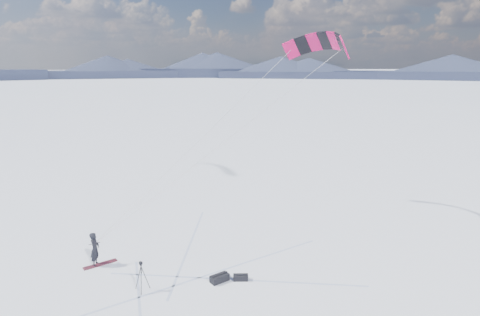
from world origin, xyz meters
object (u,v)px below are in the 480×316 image
snowkiter (96,265)px  snowboard (100,264)px  gear_bag_a (220,278)px  tripod (141,272)px  gear_bag_b (241,277)px

snowkiter → snowboard: snowkiter is taller
snowkiter → snowboard: bearing=-82.0°
gear_bag_a → snowboard: bearing=129.2°
snowboard → gear_bag_a: bearing=-50.9°
snowkiter → gear_bag_a: bearing=-106.3°
snowkiter → tripod: (1.59, -3.39, 0.91)m
snowboard → gear_bag_b: bearing=-47.9°
gear_bag_b → snowkiter: bearing=168.0°
snowboard → gear_bag_a: (4.83, -4.11, 0.15)m
tripod → gear_bag_b: 4.57m
tripod → gear_bag_b: (4.38, -1.08, -0.77)m
snowkiter → gear_bag_b: snowkiter is taller
snowboard → tripod: 3.72m
gear_bag_b → gear_bag_a: bearing=-173.4°
snowboard → tripod: tripod is taller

